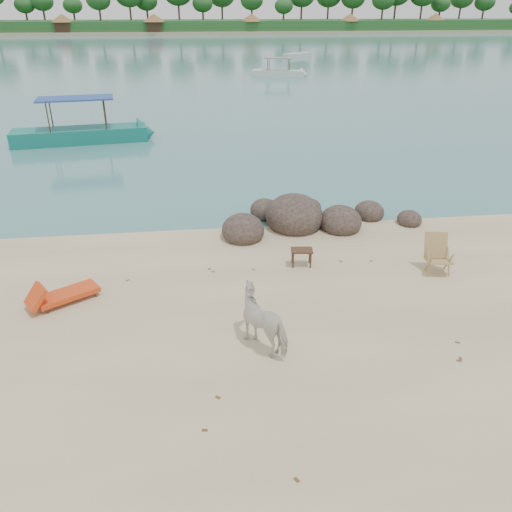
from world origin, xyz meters
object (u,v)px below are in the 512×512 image
(side_table, at_px, (301,258))
(lounge_chair, at_px, (67,292))
(boat_near, at_px, (76,105))
(cow, at_px, (266,321))
(deck_chair, at_px, (440,257))
(boulders, at_px, (302,219))

(side_table, relative_size, lounge_chair, 0.33)
(boat_near, bearing_deg, lounge_chair, -88.68)
(cow, height_order, deck_chair, cow)
(lounge_chair, height_order, boat_near, boat_near)
(boulders, xyz_separation_m, lounge_chair, (-6.40, -3.76, 0.01))
(side_table, distance_m, boat_near, 17.37)
(boulders, xyz_separation_m, deck_chair, (2.89, -3.53, 0.25))
(deck_chair, height_order, boat_near, boat_near)
(boulders, relative_size, boat_near, 0.86)
(deck_chair, bearing_deg, boat_near, 135.56)
(side_table, bearing_deg, cow, -106.30)
(cow, relative_size, boat_near, 0.19)
(boulders, height_order, cow, cow)
(lounge_chair, bearing_deg, boat_near, 67.01)
(cow, relative_size, deck_chair, 1.43)
(boat_near, bearing_deg, cow, -77.03)
(side_table, xyz_separation_m, lounge_chair, (-5.84, -1.10, 0.03))
(deck_chair, distance_m, boat_near, 19.95)
(boulders, height_order, deck_chair, deck_chair)
(boulders, bearing_deg, side_table, -101.83)
(deck_chair, bearing_deg, lounge_chair, -169.83)
(boulders, bearing_deg, cow, -108.31)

